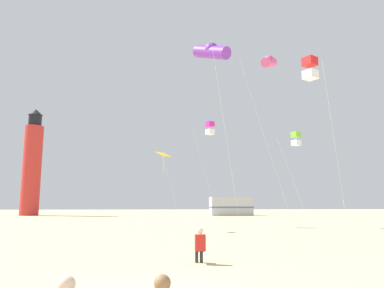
{
  "coord_description": "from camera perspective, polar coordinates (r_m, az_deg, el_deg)",
  "views": [
    {
      "loc": [
        0.47,
        -7.43,
        1.97
      ],
      "look_at": [
        1.82,
        11.56,
        5.0
      ],
      "focal_mm": 34.48,
      "sensor_mm": 36.0,
      "label": 1
    }
  ],
  "objects": [
    {
      "name": "kite_box_magenta",
      "position": [
        32.36,
        2.79,
        2.46
      ],
      "size": [
        2.29,
        2.07,
        9.01
      ],
      "color": "silver",
      "rests_on": "ground"
    },
    {
      "name": "kite_box_scarlet",
      "position": [
        20.12,
        17.8,
        11.05
      ],
      "size": [
        1.9,
        1.9,
        9.33
      ],
      "color": "silver",
      "rests_on": "ground"
    },
    {
      "name": "lighthouse_distant",
      "position": [
        62.98,
        -23.49,
        -2.95
      ],
      "size": [
        2.8,
        2.8,
        16.8
      ],
      "color": "red",
      "rests_on": "ground"
    },
    {
      "name": "kite_tube_violet",
      "position": [
        20.9,
        3.02,
        14.1
      ],
      "size": [
        2.51,
        2.67,
        10.89
      ],
      "color": "silver",
      "rests_on": "ground"
    },
    {
      "name": "kite_flyer_standing",
      "position": [
        12.51,
        1.23,
        -15.28
      ],
      "size": [
        0.35,
        0.51,
        1.16
      ],
      "rotation": [
        0.0,
        0.0,
        3.17
      ],
      "color": "red",
      "rests_on": "ground"
    },
    {
      "name": "kite_diamond_gold",
      "position": [
        26.85,
        -4.36,
        -1.99
      ],
      "size": [
        2.02,
        2.02,
        5.64
      ],
      "color": "silver",
      "rests_on": "ground"
    },
    {
      "name": "rv_van_silver",
      "position": [
        57.44,
        6.06,
        -9.58
      ],
      "size": [
        6.58,
        2.77,
        2.8
      ],
      "rotation": [
        0.0,
        0.0,
        0.07
      ],
      "color": "#B7BABF",
      "rests_on": "ground"
    },
    {
      "name": "kite_tube_rainbow",
      "position": [
        28.93,
        11.83,
        12.33
      ],
      "size": [
        3.35,
        3.68,
        13.13
      ],
      "color": "silver",
      "rests_on": "ground"
    },
    {
      "name": "kite_box_lime",
      "position": [
        32.09,
        15.78,
        0.76
      ],
      "size": [
        2.14,
        2.14,
        7.83
      ],
      "color": "silver",
      "rests_on": "ground"
    }
  ]
}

